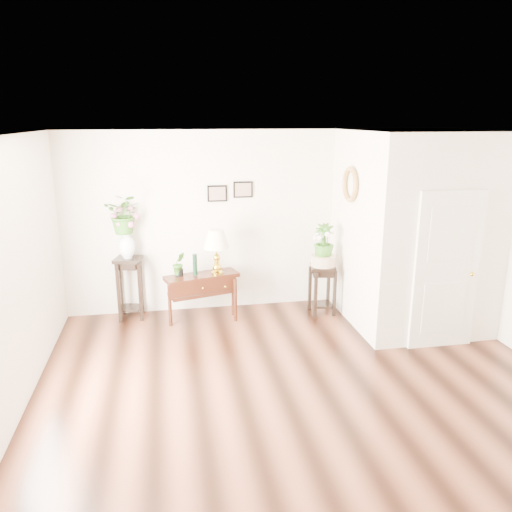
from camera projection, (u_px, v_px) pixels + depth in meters
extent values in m
cube|color=brown|center=(304.00, 390.00, 5.63)|extent=(6.00, 5.50, 0.02)
cube|color=white|center=(311.00, 135.00, 4.88)|extent=(6.00, 5.50, 0.02)
cube|color=white|center=(259.00, 221.00, 7.86)|extent=(6.00, 0.02, 2.80)
cube|color=white|center=(452.00, 423.00, 2.65)|extent=(6.00, 0.02, 2.80)
cube|color=white|center=(2.00, 289.00, 4.73)|extent=(0.02, 5.50, 2.80)
cube|color=white|center=(412.00, 228.00, 7.30)|extent=(1.80, 1.95, 2.80)
cube|color=silver|center=(446.00, 271.00, 6.45)|extent=(0.90, 0.05, 2.10)
cube|color=black|center=(217.00, 193.00, 7.60)|extent=(0.30, 0.02, 0.25)
cube|color=black|center=(243.00, 190.00, 7.66)|extent=(0.30, 0.02, 0.25)
torus|color=#B68F3B|center=(350.00, 184.00, 7.08)|extent=(0.07, 0.51, 0.51)
cube|color=black|center=(202.00, 298.00, 7.48)|extent=(1.15, 0.64, 0.73)
cube|color=gold|center=(217.00, 251.00, 7.33)|extent=(0.47, 0.47, 0.68)
cylinder|color=black|center=(195.00, 264.00, 7.32)|extent=(0.08, 0.08, 0.32)
imported|color=#316C1C|center=(179.00, 265.00, 7.28)|extent=(0.23, 0.21, 0.34)
cube|color=black|center=(130.00, 288.00, 7.55)|extent=(0.45, 0.45, 0.95)
imported|color=#316C1C|center=(125.00, 212.00, 7.24)|extent=(0.64, 0.60, 0.59)
cube|color=black|center=(322.00, 289.00, 7.75)|extent=(0.43, 0.43, 0.77)
cylinder|color=beige|center=(323.00, 261.00, 7.63)|extent=(0.42, 0.42, 0.17)
imported|color=#316C1C|center=(324.00, 241.00, 7.55)|extent=(0.36, 0.36, 0.53)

